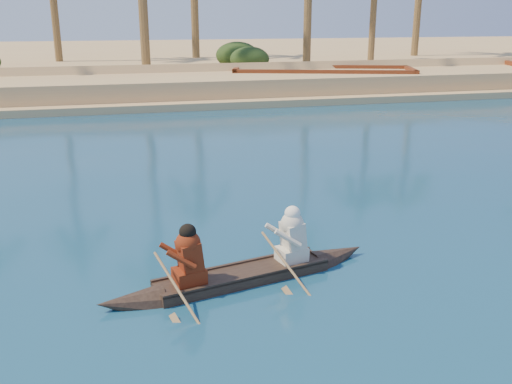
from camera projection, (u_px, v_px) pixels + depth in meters
name	position (u px, v px, depth m)	size (l,w,h in m)	color
ground	(485.00, 364.00, 7.72)	(160.00, 160.00, 0.00)	navy
sandy_embankment	(161.00, 61.00, 50.93)	(150.00, 51.00, 1.50)	tan
shrub_cluster	(183.00, 69.00, 36.50)	(100.00, 6.00, 2.40)	#1F3212
canoe	(243.00, 266.00, 10.08)	(5.21, 1.83, 1.43)	#3D2D21
barge_mid	(323.00, 82.00, 34.37)	(11.22, 6.61, 1.77)	maroon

